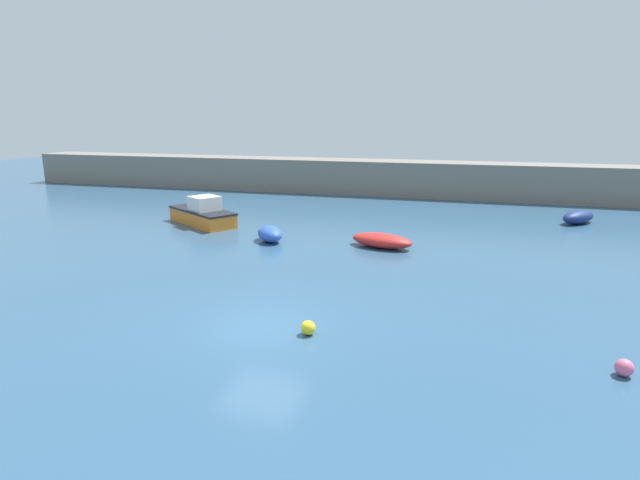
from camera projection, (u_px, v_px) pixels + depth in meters
ground_plane at (262, 328)px, 15.59m from camera, size 120.00×120.00×0.20m
harbor_breakwater at (391, 178)px, 41.20m from camera, size 67.51×3.34×2.78m
cabin_cruiser_white at (203, 214)px, 29.94m from camera, size 5.27×4.24×1.74m
dinghy_near_pier at (270, 234)px, 25.89m from camera, size 2.16×2.30×0.80m
rowboat_blue_near at (382, 240)px, 24.73m from camera, size 3.40×2.15×0.69m
open_tender_yellow at (578, 217)px, 30.20m from camera, size 2.60×2.74×0.79m
mooring_buoy_yellow at (308, 328)px, 14.84m from camera, size 0.44×0.44×0.44m
mooring_buoy_pink at (624, 368)px, 12.48m from camera, size 0.44×0.44×0.44m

